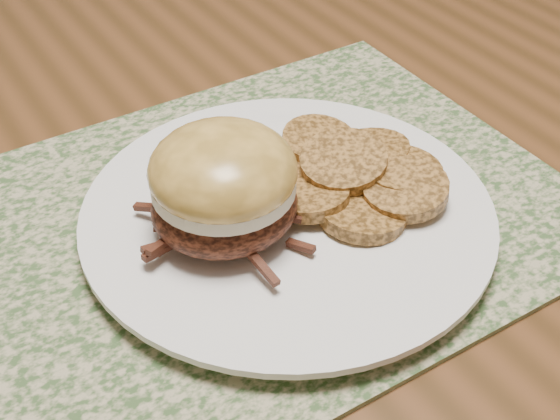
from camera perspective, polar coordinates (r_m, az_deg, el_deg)
name	(u,v)px	position (r m, az deg, el deg)	size (l,w,h in m)	color
dining_table	(422,182)	(0.71, 10.34, 2.02)	(1.50, 0.90, 0.75)	brown
placemat	(243,222)	(0.54, -2.70, -0.88)	(0.45, 0.33, 0.00)	#39552B
dinner_plate	(288,217)	(0.52, 0.57, -0.54)	(0.26, 0.26, 0.02)	white
pork_sandwich	(224,185)	(0.48, -4.15, 1.81)	(0.12, 0.12, 0.07)	black
roasted_potatoes	(351,174)	(0.54, 5.22, 2.67)	(0.14, 0.15, 0.03)	#9C682E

